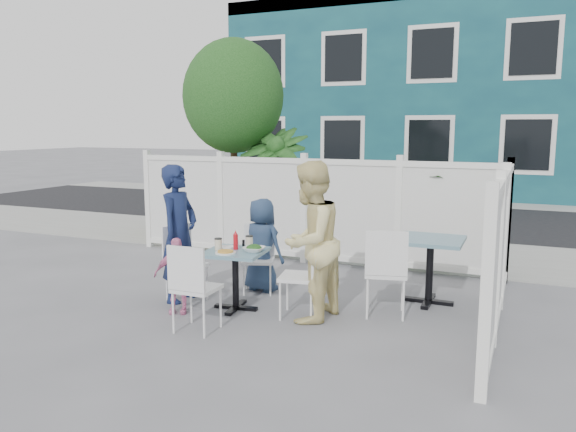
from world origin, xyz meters
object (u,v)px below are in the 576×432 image
at_px(main_table, 235,264).
at_px(woman, 310,242).
at_px(spare_table, 430,253).
at_px(man, 179,233).
at_px(boy, 262,245).
at_px(chair_back, 259,253).
at_px(chair_left, 182,257).
at_px(chair_right, 306,269).
at_px(utility_cabinet, 194,198).
at_px(toddler, 177,275).
at_px(chair_near, 192,282).

bearing_deg(main_table, woman, 1.37).
distance_m(spare_table, man, 2.98).
bearing_deg(boy, chair_back, 55.41).
height_order(spare_table, woman, woman).
distance_m(chair_left, man, 0.30).
height_order(main_table, boy, boy).
height_order(spare_table, chair_right, chair_right).
height_order(utility_cabinet, toddler, utility_cabinet).
distance_m(utility_cabinet, chair_near, 5.77).
bearing_deg(toddler, man, 95.87).
relative_size(chair_near, woman, 0.53).
xyz_separation_m(man, woman, (1.68, -0.03, 0.04)).
relative_size(chair_left, woman, 0.52).
relative_size(chair_right, woman, 0.54).
bearing_deg(spare_table, chair_back, -170.43).
bearing_deg(spare_table, chair_right, -137.93).
distance_m(woman, toddler, 1.55).
bearing_deg(chair_near, chair_left, 127.47).
bearing_deg(woman, main_table, -80.35).
height_order(boy, toddler, boy).
height_order(utility_cabinet, man, man).
relative_size(chair_left, man, 0.55).
bearing_deg(utility_cabinet, boy, -49.63).
height_order(chair_back, toddler, toddler).
relative_size(chair_left, chair_back, 1.06).
bearing_deg(boy, man, 56.71).
bearing_deg(boy, chair_near, 101.88).
distance_m(chair_near, man, 1.20).
bearing_deg(main_table, boy, 93.75).
bearing_deg(chair_near, utility_cabinet, 121.51).
bearing_deg(toddler, chair_near, -66.52).
height_order(spare_table, chair_near, chair_near).
bearing_deg(boy, utility_cabinet, -34.95).
bearing_deg(chair_back, toddler, 47.31).
distance_m(chair_left, woman, 1.71).
height_order(chair_near, boy, boy).
bearing_deg(chair_left, main_table, 104.47).
bearing_deg(spare_table, toddler, -149.73).
xyz_separation_m(chair_back, boy, (0.03, 0.03, 0.10)).
bearing_deg(chair_left, toddler, 47.95).
relative_size(woman, toddler, 2.00).
height_order(chair_left, woman, woman).
height_order(utility_cabinet, chair_near, utility_cabinet).
height_order(main_table, toddler, toddler).
bearing_deg(chair_back, chair_left, 23.65).
bearing_deg(boy, main_table, 104.89).
xyz_separation_m(spare_table, chair_near, (-2.02, -1.95, -0.07)).
distance_m(utility_cabinet, toddler, 5.10).
relative_size(utility_cabinet, boy, 1.12).
xyz_separation_m(utility_cabinet, man, (2.37, -3.97, 0.15)).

